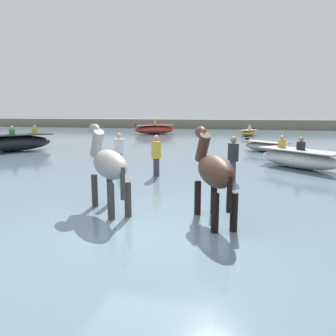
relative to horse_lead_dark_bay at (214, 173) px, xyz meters
name	(u,v)px	position (x,y,z in m)	size (l,w,h in m)	color
ground_plane	(143,242)	(-1.18, -0.69, -1.22)	(120.00, 120.00, 0.00)	#666051
water_surface	(210,159)	(-1.18, 9.31, -1.08)	(90.00, 90.00, 0.29)	slate
horse_lead_dark_bay	(214,173)	(0.00, 0.00, 0.00)	(1.15, 1.84, 2.07)	#382319
horse_trailing_grey	(108,166)	(-2.22, 0.13, 0.02)	(1.60, 1.61, 2.10)	gray
boat_distant_west	(265,147)	(1.48, 11.91, -0.67)	(2.59, 2.40, 0.67)	#B2AD9E
boat_near_starboard	(12,143)	(-11.84, 8.65, -0.49)	(3.57, 4.31, 1.37)	black
boat_far_offshore	(248,133)	(0.55, 23.85, -0.66)	(1.84, 2.60, 1.02)	gold
boat_mid_channel	(298,159)	(2.46, 6.82, -0.58)	(3.19, 3.13, 1.17)	silver
boat_far_inshore	(155,129)	(-8.47, 24.34, -0.50)	(4.19, 3.49, 1.35)	#BC382D
person_spectator_far	(119,154)	(-3.92, 4.72, -0.36)	(0.35, 0.25, 1.63)	#383842
person_wading_mid	(233,161)	(0.16, 4.00, -0.36)	(0.34, 0.38, 1.63)	#383842
person_wading_close	(156,159)	(-2.30, 3.95, -0.36)	(0.24, 0.34, 1.63)	#383842
far_shoreline	(236,125)	(-1.18, 36.99, -0.48)	(80.00, 2.40, 1.49)	gray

